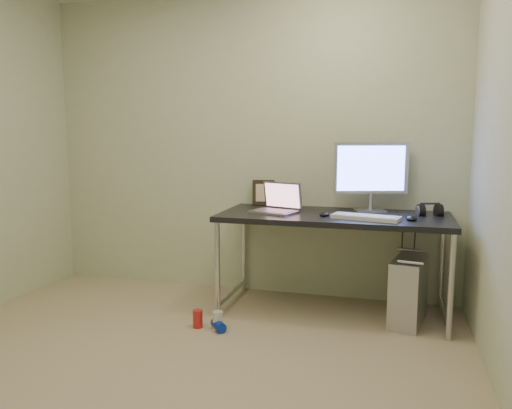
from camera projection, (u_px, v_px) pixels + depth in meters
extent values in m
plane|color=tan|center=(153.00, 384.00, 2.68)|extent=(3.50, 3.50, 0.00)
cube|color=beige|center=(247.00, 145.00, 4.18)|extent=(3.50, 0.02, 2.50)
cube|color=black|center=(334.00, 217.00, 3.69)|extent=(1.68, 0.73, 0.04)
cylinder|color=silver|center=(217.00, 270.00, 3.64)|extent=(0.04, 0.04, 0.71)
cylinder|color=silver|center=(244.00, 250.00, 4.27)|extent=(0.04, 0.04, 0.71)
cylinder|color=silver|center=(451.00, 288.00, 3.21)|extent=(0.04, 0.04, 0.71)
cylinder|color=silver|center=(442.00, 263.00, 3.84)|extent=(0.04, 0.04, 0.71)
cylinder|color=silver|center=(232.00, 292.00, 3.99)|extent=(0.04, 0.65, 0.04)
cylinder|color=silver|center=(444.00, 311.00, 3.56)|extent=(0.04, 0.65, 0.04)
cube|color=silver|center=(408.00, 291.00, 3.53)|extent=(0.28, 0.48, 0.47)
cylinder|color=#ADADB3|center=(411.00, 262.00, 3.31)|extent=(0.17, 0.06, 0.02)
cylinder|color=#ADADB3|center=(409.00, 250.00, 3.67)|extent=(0.17, 0.06, 0.02)
cylinder|color=black|center=(402.00, 255.00, 3.90)|extent=(0.01, 0.16, 0.69)
cylinder|color=black|center=(414.00, 259.00, 3.86)|extent=(0.02, 0.11, 0.71)
cylinder|color=red|center=(198.00, 319.00, 3.47)|extent=(0.09, 0.09, 0.12)
cylinder|color=silver|center=(218.00, 320.00, 3.43)|extent=(0.09, 0.09, 0.13)
cylinder|color=#0D2CB5|center=(218.00, 325.00, 3.42)|extent=(0.14, 0.15, 0.07)
cube|color=#ADADB3|center=(274.00, 212.00, 3.74)|extent=(0.38, 0.32, 0.02)
cube|color=slate|center=(274.00, 211.00, 3.73)|extent=(0.33, 0.27, 0.00)
cube|color=gray|center=(283.00, 195.00, 3.83)|extent=(0.32, 0.14, 0.21)
cube|color=#895563|center=(282.00, 196.00, 3.82)|extent=(0.29, 0.12, 0.18)
cube|color=#ADADB3|center=(370.00, 211.00, 3.80)|extent=(0.26, 0.22, 0.02)
cylinder|color=#ADADB3|center=(370.00, 201.00, 3.81)|extent=(0.04, 0.04, 0.12)
cube|color=#ADADB3|center=(371.00, 168.00, 3.76)|extent=(0.54, 0.21, 0.39)
cube|color=#4F66ED|center=(371.00, 168.00, 3.74)|extent=(0.49, 0.16, 0.34)
cube|color=silver|center=(366.00, 217.00, 3.45)|extent=(0.48, 0.25, 0.03)
ellipsoid|color=black|center=(411.00, 217.00, 3.42)|extent=(0.09, 0.13, 0.04)
ellipsoid|color=black|center=(324.00, 213.00, 3.61)|extent=(0.07, 0.11, 0.04)
cylinder|color=black|center=(420.00, 211.00, 3.63)|extent=(0.07, 0.11, 0.11)
cylinder|color=black|center=(439.00, 212.00, 3.60)|extent=(0.07, 0.11, 0.11)
cube|color=black|center=(430.00, 204.00, 3.61)|extent=(0.14, 0.05, 0.01)
cube|color=black|center=(268.00, 193.00, 4.15)|extent=(0.27, 0.14, 0.21)
cylinder|color=silver|center=(291.00, 200.00, 4.07)|extent=(0.01, 0.01, 0.10)
cylinder|color=silver|center=(291.00, 193.00, 4.06)|extent=(0.05, 0.04, 0.04)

